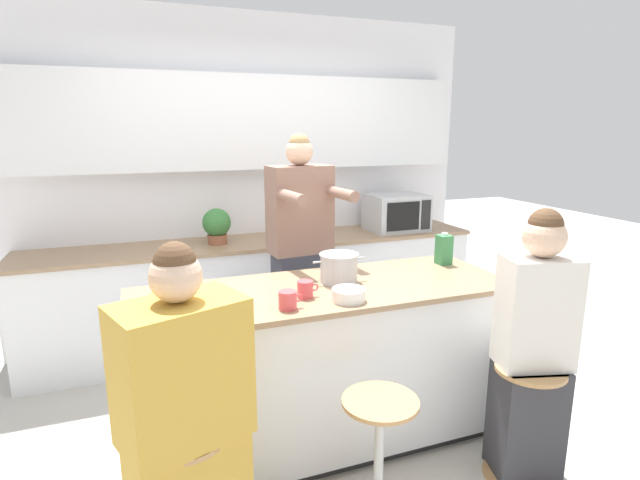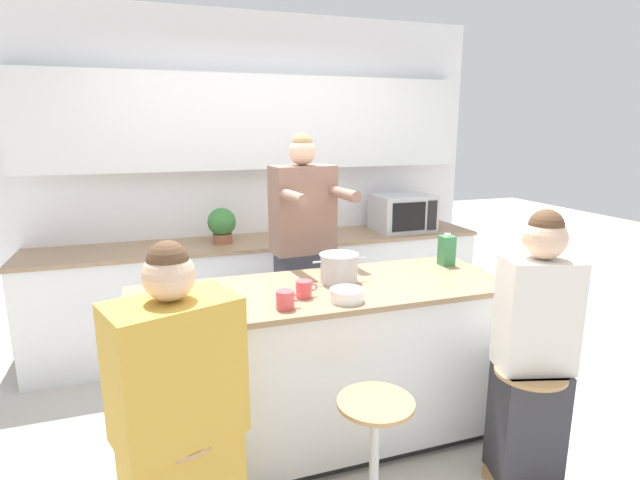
# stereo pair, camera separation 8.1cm
# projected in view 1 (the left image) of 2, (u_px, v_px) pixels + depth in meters

# --- Properties ---
(ground_plane) EXTENTS (16.00, 16.00, 0.00)m
(ground_plane) POSITION_uv_depth(u_px,v_px,m) (325.00, 438.00, 2.94)
(ground_plane) COLOR #B2ADA3
(wall_back) EXTENTS (3.95, 0.22, 2.70)m
(wall_back) POSITION_uv_depth(u_px,v_px,m) (250.00, 157.00, 4.18)
(wall_back) COLOR white
(wall_back) RESTS_ON ground_plane
(back_counter) EXTENTS (3.67, 0.60, 0.89)m
(back_counter) POSITION_uv_depth(u_px,v_px,m) (262.00, 292.00, 4.16)
(back_counter) COLOR silver
(back_counter) RESTS_ON ground_plane
(kitchen_island) EXTENTS (2.09, 0.75, 0.93)m
(kitchen_island) POSITION_uv_depth(u_px,v_px,m) (325.00, 364.00, 2.84)
(kitchen_island) COLOR black
(kitchen_island) RESTS_ON ground_plane
(bar_stool_center) EXTENTS (0.38, 0.38, 0.62)m
(bar_stool_center) POSITION_uv_depth(u_px,v_px,m) (379.00, 460.00, 2.26)
(bar_stool_center) COLOR tan
(bar_stool_center) RESTS_ON ground_plane
(bar_stool_rightmost) EXTENTS (0.38, 0.38, 0.62)m
(bar_stool_rightmost) POSITION_uv_depth(u_px,v_px,m) (525.00, 422.00, 2.55)
(bar_stool_rightmost) COLOR tan
(bar_stool_rightmost) RESTS_ON ground_plane
(person_cooking) EXTENTS (0.47, 0.58, 1.75)m
(person_cooking) POSITION_uv_depth(u_px,v_px,m) (301.00, 264.00, 3.43)
(person_cooking) COLOR #383842
(person_cooking) RESTS_ON ground_plane
(person_wrapped_blanket) EXTENTS (0.54, 0.43, 1.40)m
(person_wrapped_blanket) POSITION_uv_depth(u_px,v_px,m) (186.00, 429.00, 1.92)
(person_wrapped_blanket) COLOR gold
(person_wrapped_blanket) RESTS_ON ground_plane
(person_seated_near) EXTENTS (0.40, 0.34, 1.42)m
(person_seated_near) POSITION_uv_depth(u_px,v_px,m) (532.00, 357.00, 2.50)
(person_seated_near) COLOR #333338
(person_seated_near) RESTS_ON ground_plane
(cooking_pot) EXTENTS (0.31, 0.22, 0.16)m
(cooking_pot) POSITION_uv_depth(u_px,v_px,m) (339.00, 268.00, 2.81)
(cooking_pot) COLOR #B7BABC
(cooking_pot) RESTS_ON kitchen_island
(fruit_bowl) EXTENTS (0.17, 0.17, 0.06)m
(fruit_bowl) POSITION_uv_depth(u_px,v_px,m) (349.00, 295.00, 2.52)
(fruit_bowl) COLOR white
(fruit_bowl) RESTS_ON kitchen_island
(coffee_cup_near) EXTENTS (0.11, 0.08, 0.09)m
(coffee_cup_near) POSITION_uv_depth(u_px,v_px,m) (305.00, 289.00, 2.56)
(coffee_cup_near) COLOR #DB4C51
(coffee_cup_near) RESTS_ON kitchen_island
(coffee_cup_far) EXTENTS (0.12, 0.09, 0.09)m
(coffee_cup_far) POSITION_uv_depth(u_px,v_px,m) (288.00, 300.00, 2.40)
(coffee_cup_far) COLOR #DB4C51
(coffee_cup_far) RESTS_ON kitchen_island
(banana_bunch) EXTENTS (0.18, 0.13, 0.06)m
(banana_bunch) POSITION_uv_depth(u_px,v_px,m) (164.00, 294.00, 2.55)
(banana_bunch) COLOR yellow
(banana_bunch) RESTS_ON kitchen_island
(juice_carton) EXTENTS (0.08, 0.08, 0.20)m
(juice_carton) POSITION_uv_depth(u_px,v_px,m) (444.00, 249.00, 3.18)
(juice_carton) COLOR #38844C
(juice_carton) RESTS_ON kitchen_island
(microwave) EXTENTS (0.50, 0.41, 0.32)m
(microwave) POSITION_uv_depth(u_px,v_px,m) (396.00, 212.00, 4.43)
(microwave) COLOR #B2B5B7
(microwave) RESTS_ON back_counter
(potted_plant) EXTENTS (0.22, 0.22, 0.28)m
(potted_plant) POSITION_uv_depth(u_px,v_px,m) (217.00, 225.00, 3.91)
(potted_plant) COLOR #93563D
(potted_plant) RESTS_ON back_counter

